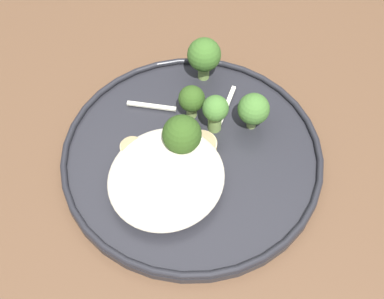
# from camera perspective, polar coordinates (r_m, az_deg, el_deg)

# --- Properties ---
(wooden_dining_table) EXTENTS (1.40, 1.00, 0.74)m
(wooden_dining_table) POSITION_cam_1_polar(r_m,az_deg,el_deg) (0.62, -1.93, -9.48)
(wooden_dining_table) COLOR brown
(wooden_dining_table) RESTS_ON ground
(dinner_plate) EXTENTS (0.29, 0.29, 0.02)m
(dinner_plate) POSITION_cam_1_polar(r_m,az_deg,el_deg) (0.57, 0.00, -0.66)
(dinner_plate) COLOR #232328
(dinner_plate) RESTS_ON wooden_dining_table
(noodle_bed) EXTENTS (0.13, 0.12, 0.03)m
(noodle_bed) POSITION_cam_1_polar(r_m,az_deg,el_deg) (0.54, -2.89, -3.12)
(noodle_bed) COLOR beige
(noodle_bed) RESTS_ON dinner_plate
(seared_scallop_tiny_bay) EXTENTS (0.03, 0.03, 0.02)m
(seared_scallop_tiny_bay) POSITION_cam_1_polar(r_m,az_deg,el_deg) (0.54, -3.79, -2.82)
(seared_scallop_tiny_bay) COLOR #DBB77A
(seared_scallop_tiny_bay) RESTS_ON dinner_plate
(seared_scallop_front_small) EXTENTS (0.02, 0.02, 0.01)m
(seared_scallop_front_small) POSITION_cam_1_polar(r_m,az_deg,el_deg) (0.54, -1.28, -2.57)
(seared_scallop_front_small) COLOR #E5C689
(seared_scallop_front_small) RESTS_ON dinner_plate
(seared_scallop_half_hidden) EXTENTS (0.03, 0.03, 0.02)m
(seared_scallop_half_hidden) POSITION_cam_1_polar(r_m,az_deg,el_deg) (0.56, -2.44, 0.13)
(seared_scallop_half_hidden) COLOR beige
(seared_scallop_half_hidden) RESTS_ON dinner_plate
(seared_scallop_right_edge) EXTENTS (0.03, 0.03, 0.02)m
(seared_scallop_right_edge) POSITION_cam_1_polar(r_m,az_deg,el_deg) (0.56, -6.66, 0.03)
(seared_scallop_right_edge) COLOR #E5C689
(seared_scallop_right_edge) RESTS_ON dinner_plate
(seared_scallop_on_noodles) EXTENTS (0.04, 0.04, 0.01)m
(seared_scallop_on_noodles) POSITION_cam_1_polar(r_m,az_deg,el_deg) (0.56, 0.85, 0.53)
(seared_scallop_on_noodles) COLOR #E5C689
(seared_scallop_on_noodles) RESTS_ON dinner_plate
(broccoli_floret_split_head) EXTENTS (0.04, 0.04, 0.06)m
(broccoli_floret_split_head) POSITION_cam_1_polar(r_m,az_deg,el_deg) (0.62, 1.36, 10.42)
(broccoli_floret_split_head) COLOR #7A994C
(broccoli_floret_split_head) RESTS_ON dinner_plate
(broccoli_floret_left_leaning) EXTENTS (0.03, 0.03, 0.05)m
(broccoli_floret_left_leaning) POSITION_cam_1_polar(r_m,az_deg,el_deg) (0.56, 3.01, 4.19)
(broccoli_floret_left_leaning) COLOR #7A994C
(broccoli_floret_left_leaning) RESTS_ON dinner_plate
(broccoli_floret_tall_stalk) EXTENTS (0.04, 0.04, 0.05)m
(broccoli_floret_tall_stalk) POSITION_cam_1_polar(r_m,az_deg,el_deg) (0.57, 6.88, 4.46)
(broccoli_floret_tall_stalk) COLOR #89A356
(broccoli_floret_tall_stalk) RESTS_ON dinner_plate
(broccoli_floret_small_sprig) EXTENTS (0.04, 0.04, 0.06)m
(broccoli_floret_small_sprig) POSITION_cam_1_polar(r_m,az_deg,el_deg) (0.54, -1.13, 1.61)
(broccoli_floret_small_sprig) COLOR #7A994C
(broccoli_floret_small_sprig) RESTS_ON dinner_plate
(broccoli_floret_center_pile) EXTENTS (0.03, 0.03, 0.04)m
(broccoli_floret_center_pile) POSITION_cam_1_polar(r_m,az_deg,el_deg) (0.58, -0.04, 5.59)
(broccoli_floret_center_pile) COLOR #89A356
(broccoli_floret_center_pile) RESTS_ON dinner_plate
(onion_sliver_curled_piece) EXTENTS (0.02, 0.06, 0.00)m
(onion_sliver_curled_piece) POSITION_cam_1_polar(r_m,az_deg,el_deg) (0.61, -4.54, 4.85)
(onion_sliver_curled_piece) COLOR silver
(onion_sliver_curled_piece) RESTS_ON dinner_plate
(onion_sliver_short_strip) EXTENTS (0.06, 0.01, 0.00)m
(onion_sliver_short_strip) POSITION_cam_1_polar(r_m,az_deg,el_deg) (0.61, 3.72, 5.09)
(onion_sliver_short_strip) COLOR silver
(onion_sliver_short_strip) RESTS_ON dinner_plate
(onion_sliver_long_sliver) EXTENTS (0.03, 0.05, 0.00)m
(onion_sliver_long_sliver) POSITION_cam_1_polar(r_m,az_deg,el_deg) (0.58, 0.43, 2.01)
(onion_sliver_long_sliver) COLOR silver
(onion_sliver_long_sliver) RESTS_ON dinner_plate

